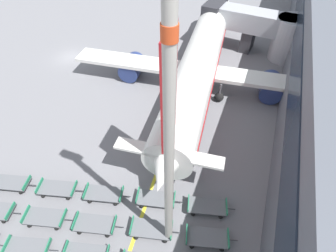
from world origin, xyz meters
name	(u,v)px	position (x,y,z in m)	size (l,w,h in m)	color
ground_plane	(71,57)	(0.00, 0.00, 0.00)	(500.00, 500.00, 0.00)	gray
jet_bridge	(265,29)	(26.24, 11.51, 3.64)	(15.65, 6.50, 6.19)	#A8AAB2
airplane	(200,62)	(19.74, 0.17, 3.26)	(32.05, 38.18, 14.19)	white
baggage_dolly_row_near_col_c	(28,248)	(14.00, -24.62, 0.48)	(3.95, 2.34, 0.92)	slate
baggage_dolly_row_mid_a_col_c	(45,217)	(13.62, -22.21, 0.48)	(3.96, 2.27, 0.92)	slate
baggage_dolly_row_mid_a_col_d	(95,224)	(17.64, -21.27, 0.48)	(3.96, 2.24, 0.92)	slate
baggage_dolly_row_mid_a_col_e	(152,229)	(21.93, -20.06, 0.48)	(3.96, 2.22, 0.92)	slate
baggage_dolly_row_mid_a_col_f	(207,238)	(26.09, -19.17, 0.48)	(3.95, 2.28, 0.92)	slate
baggage_dolly_row_mid_b_col_b	(11,183)	(8.66, -20.68, 0.48)	(3.96, 2.26, 0.92)	slate
baggage_dolly_row_mid_b_col_c	(58,189)	(12.86, -19.69, 0.48)	(3.95, 2.28, 0.92)	slate
baggage_dolly_row_mid_b_col_d	(104,194)	(16.91, -18.70, 0.48)	(3.96, 2.26, 0.92)	slate
baggage_dolly_row_mid_b_col_e	(156,199)	(21.23, -17.56, 0.48)	(3.96, 2.20, 0.92)	slate
baggage_dolly_row_mid_b_col_f	(207,206)	(25.44, -16.69, 0.48)	(3.96, 2.25, 0.92)	slate
apron_light_mast	(169,126)	(23.32, -20.03, 12.18)	(2.00, 0.70, 21.10)	#ADA89E
stand_guidance_stripe	(175,121)	(19.33, -7.64, 0.00)	(3.61, 29.41, 0.01)	yellow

